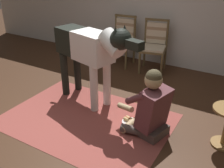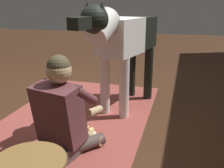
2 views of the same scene
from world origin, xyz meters
name	(u,v)px [view 2 (image 2 of 2)]	position (x,y,z in m)	size (l,w,h in m)	color
ground_plane	(85,108)	(0.00, 0.00, 0.00)	(15.99, 15.99, 0.00)	#422717
area_rug	(83,111)	(0.10, 0.01, 0.00)	(2.24, 1.59, 0.01)	#98443C
person_sitting_on_floor	(63,114)	(0.95, 0.18, 0.36)	(0.70, 0.58, 0.88)	#50433E
large_dog	(123,40)	(-0.12, 0.45, 0.85)	(1.69, 0.61, 1.28)	white
hot_dog_on_plate	(86,133)	(0.64, 0.26, 0.03)	(0.21, 0.21, 0.06)	white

